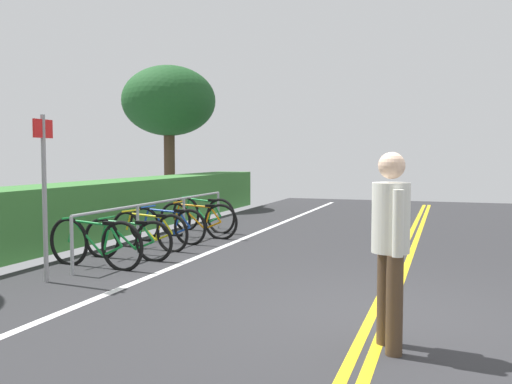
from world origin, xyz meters
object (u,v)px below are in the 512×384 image
Objects in this scene: bicycle_5 at (203,214)px; pedestrian at (391,237)px; bicycle_4 at (198,220)px; bicycle_0 at (95,243)px; sign_post_near at (44,182)px; bike_rack at (163,212)px; bicycle_2 at (149,231)px; tree_mid at (169,102)px; bicycle_1 at (128,239)px; bicycle_3 at (167,225)px.

bicycle_5 is 1.01× the size of pedestrian.
bicycle_4 is at bearing -162.30° from bicycle_5.
bicycle_0 is at bearing 63.89° from pedestrian.
bicycle_5 is 0.78× the size of sign_post_near.
pedestrian reaches higher than bike_rack.
bicycle_4 is at bearing -7.88° from bicycle_2.
bike_rack is 2.98× the size of bicycle_4.
bicycle_2 is 1.59m from bicycle_4.
bike_rack is 3.18m from sign_post_near.
sign_post_near reaches higher than bicycle_5.
tree_mid is at bearing 32.31° from bicycle_4.
sign_post_near reaches higher than bicycle_4.
tree_mid is at bearing 21.08° from bicycle_0.
bicycle_0 is 0.74m from bicycle_1.
bicycle_3 is at bearing -179.59° from bicycle_5.
tree_mid is (6.96, 3.50, 2.72)m from bike_rack.
bicycle_0 is 1.03× the size of bicycle_2.
tree_mid is at bearing 35.36° from pedestrian.
bicycle_5 is (0.88, 0.28, 0.02)m from bicycle_4.
bicycle_4 is at bearing -18.20° from bicycle_3.
pedestrian is at bearing -133.66° from bike_rack.
bicycle_2 is at bearing -178.54° from bicycle_5.
pedestrian is at bearing -144.64° from tree_mid.
sign_post_near reaches higher than bicycle_2.
bicycle_1 is 0.96× the size of bicycle_2.
pedestrian is 0.38× the size of tree_mid.
bicycle_4 reaches higher than bicycle_1.
bike_rack is at bearing -0.81° from sign_post_near.
pedestrian is at bearing -104.40° from sign_post_near.
bike_rack is at bearing 173.07° from bicycle_4.
bicycle_0 is at bearing -178.39° from bicycle_5.
bicycle_3 is 0.86m from bicycle_4.
bike_rack reaches higher than bicycle_4.
pedestrian is (-2.93, -4.38, 0.65)m from bicycle_1.
pedestrian is at bearing -123.77° from bicycle_1.
pedestrian reaches higher than bicycle_5.
bicycle_3 is 0.97× the size of bicycle_4.
bike_rack is 1.24m from bicycle_4.
tree_mid reaches higher than bicycle_1.
tree_mid is (9.03, 3.48, 3.00)m from bicycle_0.
bicycle_4 is at bearing -147.69° from tree_mid.
bicycle_5 is 7.86m from pedestrian.
bicycle_2 reaches higher than bicycle_1.
bicycle_2 is 8.65m from tree_mid.
pedestrian reaches higher than bicycle_2.
bicycle_5 is (3.41, 0.22, 0.05)m from bicycle_1.
bicycle_5 is at bearing 1.61° from bicycle_0.
bicycle_3 is 3.62m from sign_post_near.
tree_mid reaches higher than sign_post_near.
bicycle_5 is at bearing 17.70° from bicycle_4.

